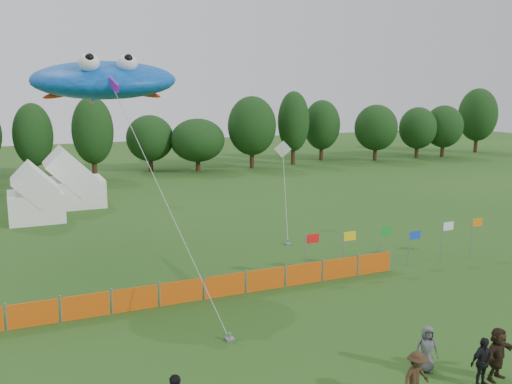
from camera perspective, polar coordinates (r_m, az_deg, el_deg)
name	(u,v)px	position (r m, az deg, el deg)	size (l,w,h in m)	color
treeline	(118,135)	(60.05, -13.66, 5.56)	(104.57, 8.78, 8.36)	#382314
tent_left	(36,197)	(42.18, -21.18, -0.48)	(3.67, 3.67, 3.24)	white
tent_right	(71,184)	(46.19, -18.04, 0.79)	(4.91, 3.93, 3.47)	white
barrier_fence	(203,289)	(25.48, -5.29, -9.60)	(19.90, 0.06, 1.00)	#D3500B
flag_row	(396,241)	(30.11, 13.84, -4.74)	(10.73, 0.46, 2.30)	gray
spectator_c	(416,377)	(18.35, 15.73, -17.42)	(1.05, 0.60, 1.63)	#362515
spectator_d	(482,362)	(19.85, 21.70, -15.54)	(0.95, 0.40, 1.63)	black
spectator_e	(427,349)	(20.23, 16.69, -14.78)	(0.77, 0.50, 1.57)	#4E4F53
spectator_f	(498,354)	(20.42, 23.01, -14.68)	(1.62, 0.52, 1.75)	black
stingray_kite	(103,80)	(28.92, -15.03, 10.74)	(7.77, 18.81, 10.75)	blue
small_kite_white	(284,173)	(37.49, 2.83, 1.96)	(3.18, 6.06, 5.56)	silver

